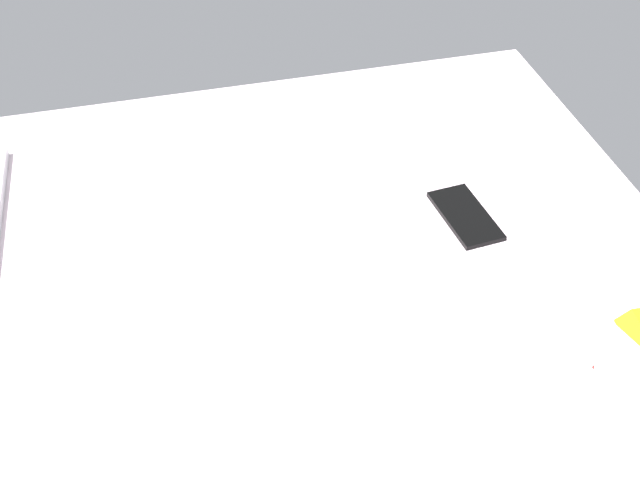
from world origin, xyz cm
name	(u,v)px	position (x,y,z in cm)	size (l,w,h in cm)	color
snack_cup	(633,361)	(6.08, -46.89, 23.78)	(9.00, 9.00, 13.71)	silver
cell_phone	(465,216)	(42.61, -40.13, 18.40)	(6.80, 14.00, 0.80)	black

